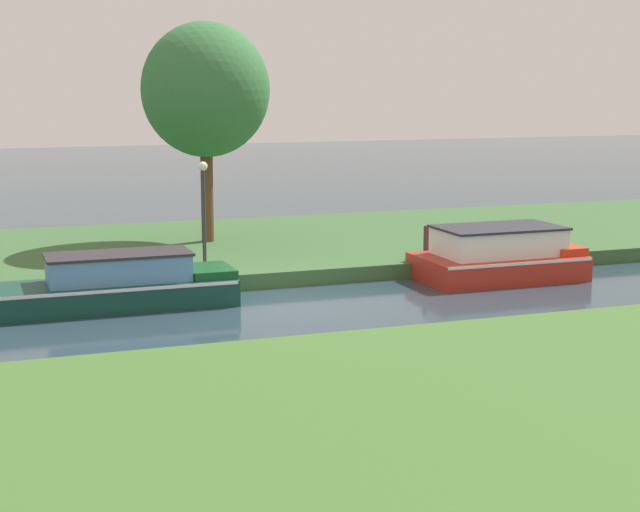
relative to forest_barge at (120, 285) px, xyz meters
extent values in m
plane|color=#283B48|center=(3.67, -1.20, -0.52)|extent=(120.00, 120.00, 0.00)
cube|color=#3A6034|center=(3.67, 5.80, -0.32)|extent=(72.00, 10.00, 0.40)
cube|color=#3F692D|center=(3.67, -10.20, -0.32)|extent=(72.00, 10.00, 0.40)
cube|color=#133D32|center=(-0.09, 0.00, -0.21)|extent=(5.37, 1.71, 0.61)
cube|color=white|center=(-0.09, 0.00, 0.05)|extent=(5.26, 1.74, 0.07)
cube|color=#588DC3|center=(-0.01, 0.00, 0.39)|extent=(3.14, 1.30, 0.59)
cube|color=#2D272B|center=(-0.01, 0.00, 0.71)|extent=(3.24, 1.37, 0.06)
cube|color=#134821|center=(2.08, 0.00, 0.19)|extent=(1.02, 1.43, 0.20)
cube|color=#B5291D|center=(9.75, 0.00, -0.20)|extent=(4.19, 2.35, 0.64)
cube|color=silver|center=(9.75, 0.00, 0.08)|extent=(4.10, 2.38, 0.07)
cube|color=white|center=(9.75, 0.00, 0.46)|extent=(3.12, 1.78, 0.68)
cube|color=#2B2930|center=(9.75, 0.00, 0.83)|extent=(3.22, 1.88, 0.06)
cube|color=red|center=(11.44, 0.00, 0.23)|extent=(0.80, 1.97, 0.21)
cylinder|color=brown|center=(3.53, 6.19, 1.57)|extent=(0.37, 0.37, 3.38)
ellipsoid|color=#37703D|center=(3.53, 6.16, 4.33)|extent=(3.69, 4.25, 3.89)
cylinder|color=#333338|center=(2.55, 2.45, 1.10)|extent=(0.10, 0.10, 2.43)
sphere|color=white|center=(2.55, 2.45, 2.43)|extent=(0.24, 0.24, 0.24)
cylinder|color=#4E3A1F|center=(10.78, 1.59, 0.30)|extent=(0.19, 0.19, 0.84)
cylinder|color=#4D2E32|center=(8.46, 1.59, 0.30)|extent=(0.14, 0.14, 0.84)
camera|label=1|loc=(-3.16, -22.06, 4.51)|focal=55.21mm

